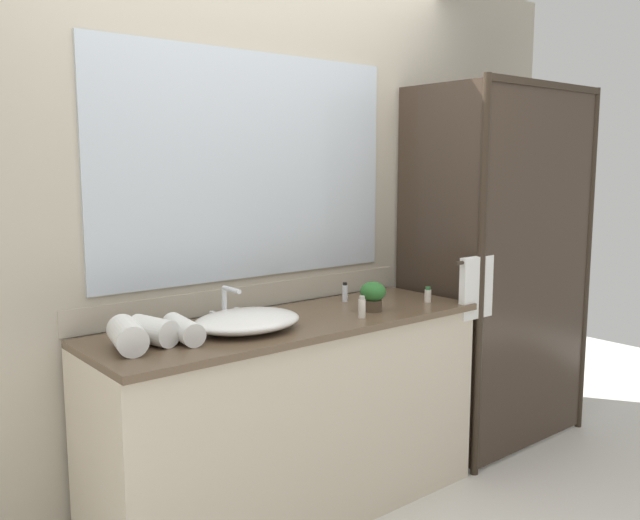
% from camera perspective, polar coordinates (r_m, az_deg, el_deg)
% --- Properties ---
extents(ground_plane, '(8.00, 8.00, 0.00)m').
position_cam_1_polar(ground_plane, '(3.26, -2.18, -20.72)').
color(ground_plane, silver).
extents(wall_back_with_mirror, '(4.40, 0.06, 2.60)m').
position_cam_1_polar(wall_back_with_mirror, '(3.15, -6.10, 3.28)').
color(wall_back_with_mirror, '#B2A893').
rests_on(wall_back_with_mirror, ground_plane).
extents(vanity_cabinet, '(1.80, 0.58, 0.90)m').
position_cam_1_polar(vanity_cabinet, '(3.07, -2.34, -13.26)').
color(vanity_cabinet, beige).
rests_on(vanity_cabinet, ground_plane).
extents(shower_enclosure, '(1.20, 0.59, 2.00)m').
position_cam_1_polar(shower_enclosure, '(3.69, 15.55, -0.66)').
color(shower_enclosure, '#2D2319').
rests_on(shower_enclosure, ground_plane).
extents(sink_basin, '(0.46, 0.35, 0.08)m').
position_cam_1_polar(sink_basin, '(2.75, -6.21, -5.16)').
color(sink_basin, white).
rests_on(sink_basin, vanity_cabinet).
extents(faucet, '(0.17, 0.14, 0.16)m').
position_cam_1_polar(faucet, '(2.89, -8.02, -4.30)').
color(faucet, silver).
rests_on(faucet, vanity_cabinet).
extents(potted_plant, '(0.12, 0.12, 0.14)m').
position_cam_1_polar(potted_plant, '(3.10, 4.53, -2.95)').
color(potted_plant, '#473828').
rests_on(potted_plant, vanity_cabinet).
extents(amenity_bottle_body_wash, '(0.03, 0.03, 0.08)m').
position_cam_1_polar(amenity_bottle_body_wash, '(3.34, 9.16, -2.95)').
color(amenity_bottle_body_wash, silver).
rests_on(amenity_bottle_body_wash, vanity_cabinet).
extents(amenity_bottle_conditioner, '(0.03, 0.03, 0.10)m').
position_cam_1_polar(amenity_bottle_conditioner, '(3.31, 2.14, -2.77)').
color(amenity_bottle_conditioner, silver).
rests_on(amenity_bottle_conditioner, vanity_cabinet).
extents(amenity_bottle_shampoo, '(0.03, 0.03, 0.10)m').
position_cam_1_polar(amenity_bottle_shampoo, '(2.96, 3.59, -4.05)').
color(amenity_bottle_shampoo, silver).
rests_on(amenity_bottle_shampoo, vanity_cabinet).
extents(rolled_towel_near_edge, '(0.16, 0.25, 0.11)m').
position_cam_1_polar(rolled_towel_near_edge, '(2.54, -16.06, -6.18)').
color(rolled_towel_near_edge, white).
rests_on(rolled_towel_near_edge, vanity_cabinet).
extents(rolled_towel_middle, '(0.15, 0.21, 0.10)m').
position_cam_1_polar(rolled_towel_middle, '(2.60, -14.01, -5.87)').
color(rolled_towel_middle, white).
rests_on(rolled_towel_middle, vanity_cabinet).
extents(rolled_towel_far_edge, '(0.12, 0.25, 0.09)m').
position_cam_1_polar(rolled_towel_far_edge, '(2.63, -11.56, -5.81)').
color(rolled_towel_far_edge, white).
rests_on(rolled_towel_far_edge, vanity_cabinet).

